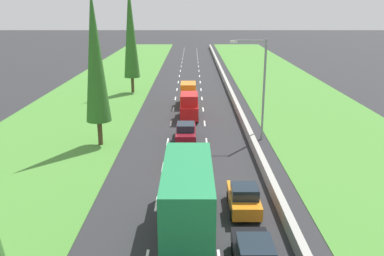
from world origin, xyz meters
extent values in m
plane|color=#28282B|center=(0.00, 60.00, 0.00)|extent=(300.00, 300.00, 0.00)
cube|color=#478433|center=(-12.65, 60.00, 0.02)|extent=(14.00, 140.00, 0.04)
cube|color=#478433|center=(14.35, 60.00, 0.02)|extent=(14.00, 140.00, 0.04)
cube|color=#9E9B93|center=(5.70, 60.00, 0.42)|extent=(0.44, 120.00, 0.85)
cube|color=white|center=(-1.75, 21.00, 0.01)|extent=(0.14, 2.00, 0.01)
cube|color=white|center=(-1.75, 27.00, 0.01)|extent=(0.14, 2.00, 0.01)
cube|color=white|center=(-1.75, 33.00, 0.01)|extent=(0.14, 2.00, 0.01)
cube|color=white|center=(-1.75, 39.00, 0.01)|extent=(0.14, 2.00, 0.01)
cube|color=white|center=(-1.75, 45.00, 0.01)|extent=(0.14, 2.00, 0.01)
cube|color=white|center=(-1.75, 51.00, 0.01)|extent=(0.14, 2.00, 0.01)
cube|color=white|center=(-1.75, 57.00, 0.01)|extent=(0.14, 2.00, 0.01)
cube|color=white|center=(-1.75, 63.00, 0.01)|extent=(0.14, 2.00, 0.01)
cube|color=white|center=(-1.75, 69.00, 0.01)|extent=(0.14, 2.00, 0.01)
cube|color=white|center=(-1.75, 75.00, 0.01)|extent=(0.14, 2.00, 0.01)
cube|color=white|center=(-1.75, 81.00, 0.01)|extent=(0.14, 2.00, 0.01)
cube|color=white|center=(-1.75, 87.00, 0.01)|extent=(0.14, 2.00, 0.01)
cube|color=white|center=(-1.75, 93.00, 0.01)|extent=(0.14, 2.00, 0.01)
cube|color=white|center=(-1.75, 99.00, 0.01)|extent=(0.14, 2.00, 0.01)
cube|color=white|center=(-1.75, 105.00, 0.01)|extent=(0.14, 2.00, 0.01)
cube|color=white|center=(-1.75, 111.00, 0.01)|extent=(0.14, 2.00, 0.01)
cube|color=white|center=(-1.75, 117.00, 0.01)|extent=(0.14, 2.00, 0.01)
cube|color=white|center=(1.75, 21.00, 0.01)|extent=(0.14, 2.00, 0.01)
cube|color=white|center=(1.75, 27.00, 0.01)|extent=(0.14, 2.00, 0.01)
cube|color=white|center=(1.75, 33.00, 0.01)|extent=(0.14, 2.00, 0.01)
cube|color=white|center=(1.75, 39.00, 0.01)|extent=(0.14, 2.00, 0.01)
cube|color=white|center=(1.75, 45.00, 0.01)|extent=(0.14, 2.00, 0.01)
cube|color=white|center=(1.75, 51.00, 0.01)|extent=(0.14, 2.00, 0.01)
cube|color=white|center=(1.75, 57.00, 0.01)|extent=(0.14, 2.00, 0.01)
cube|color=white|center=(1.75, 63.00, 0.01)|extent=(0.14, 2.00, 0.01)
cube|color=white|center=(1.75, 69.00, 0.01)|extent=(0.14, 2.00, 0.01)
cube|color=white|center=(1.75, 75.00, 0.01)|extent=(0.14, 2.00, 0.01)
cube|color=white|center=(1.75, 81.00, 0.01)|extent=(0.14, 2.00, 0.01)
cube|color=white|center=(1.75, 87.00, 0.01)|extent=(0.14, 2.00, 0.01)
cube|color=white|center=(1.75, 93.00, 0.01)|extent=(0.14, 2.00, 0.01)
cube|color=white|center=(1.75, 99.00, 0.01)|extent=(0.14, 2.00, 0.01)
cube|color=white|center=(1.75, 105.00, 0.01)|extent=(0.14, 2.00, 0.01)
cube|color=white|center=(1.75, 111.00, 0.01)|extent=(0.14, 2.00, 0.01)
cube|color=white|center=(1.75, 117.00, 0.01)|extent=(0.14, 2.00, 0.01)
cube|color=#19232D|center=(3.27, 14.03, 1.34)|extent=(1.56, 1.90, 0.60)
cylinder|color=black|center=(2.47, 15.58, 0.32)|extent=(0.22, 0.64, 0.64)
cylinder|color=black|center=(4.07, 15.58, 0.32)|extent=(0.22, 0.64, 0.64)
cube|color=black|center=(0.22, 17.89, 0.60)|extent=(2.20, 9.40, 0.56)
cube|color=white|center=(0.22, 21.49, 2.13)|extent=(2.40, 2.20, 2.50)
cube|color=#1E7F47|center=(0.22, 16.79, 2.53)|extent=(2.44, 7.20, 3.30)
cylinder|color=black|center=(-0.90, 21.19, 0.32)|extent=(0.22, 0.64, 0.64)
cylinder|color=black|center=(1.34, 21.19, 0.32)|extent=(0.22, 0.64, 0.64)
cylinder|color=black|center=(-0.90, 15.71, 0.32)|extent=(0.22, 0.64, 0.64)
cylinder|color=black|center=(1.34, 15.71, 0.32)|extent=(0.22, 0.64, 0.64)
cube|color=red|center=(-0.11, 27.02, 0.70)|extent=(1.68, 3.90, 0.76)
cube|color=#19232D|center=(-0.11, 26.72, 1.40)|extent=(1.52, 1.60, 0.64)
cylinder|color=black|center=(-0.87, 28.23, 0.32)|extent=(0.22, 0.64, 0.64)
cylinder|color=black|center=(0.65, 28.23, 0.32)|extent=(0.22, 0.64, 0.64)
cylinder|color=black|center=(-0.87, 25.82, 0.32)|extent=(0.22, 0.64, 0.64)
cylinder|color=black|center=(0.65, 25.82, 0.32)|extent=(0.22, 0.64, 0.64)
cube|color=maroon|center=(-0.11, 33.40, 0.68)|extent=(1.76, 4.50, 0.72)
cube|color=#19232D|center=(-0.11, 33.25, 1.34)|extent=(1.56, 1.90, 0.60)
cylinder|color=black|center=(-0.91, 34.80, 0.32)|extent=(0.22, 0.64, 0.64)
cylinder|color=black|center=(0.69, 34.80, 0.32)|extent=(0.22, 0.64, 0.64)
cylinder|color=black|center=(-0.91, 32.01, 0.32)|extent=(0.22, 0.64, 0.64)
cylinder|color=black|center=(0.69, 32.01, 0.32)|extent=(0.22, 0.64, 0.64)
cube|color=orange|center=(3.49, 20.12, 0.70)|extent=(1.68, 3.90, 0.76)
cube|color=#19232D|center=(3.49, 19.82, 1.40)|extent=(1.52, 1.60, 0.64)
cylinder|color=black|center=(2.73, 21.33, 0.32)|extent=(0.22, 0.64, 0.64)
cylinder|color=black|center=(4.25, 21.33, 0.32)|extent=(0.22, 0.64, 0.64)
cylinder|color=black|center=(2.73, 18.91, 0.32)|extent=(0.22, 0.64, 0.64)
cylinder|color=black|center=(4.25, 18.91, 0.32)|extent=(0.22, 0.64, 0.64)
cube|color=red|center=(0.15, 40.83, 1.02)|extent=(1.90, 4.90, 1.40)
cube|color=red|center=(0.15, 40.53, 2.27)|extent=(1.80, 3.10, 1.10)
cylinder|color=black|center=(-0.72, 42.35, 0.32)|extent=(0.22, 0.64, 0.64)
cylinder|color=black|center=(1.02, 42.35, 0.32)|extent=(0.22, 0.64, 0.64)
cylinder|color=black|center=(-0.72, 39.31, 0.32)|extent=(0.22, 0.64, 0.64)
cylinder|color=black|center=(1.02, 39.31, 0.32)|extent=(0.22, 0.64, 0.64)
cube|color=orange|center=(-0.01, 47.16, 1.02)|extent=(1.90, 4.90, 1.40)
cube|color=orange|center=(-0.01, 46.86, 2.27)|extent=(1.80, 3.10, 1.10)
cylinder|color=black|center=(-0.88, 48.68, 0.32)|extent=(0.22, 0.64, 0.64)
cylinder|color=black|center=(0.86, 48.68, 0.32)|extent=(0.22, 0.64, 0.64)
cylinder|color=black|center=(-0.88, 45.64, 0.32)|extent=(0.22, 0.64, 0.64)
cylinder|color=black|center=(0.86, 45.64, 0.32)|extent=(0.22, 0.64, 0.64)
cylinder|color=#4C3823|center=(-7.57, 32.18, 1.10)|extent=(0.40, 0.40, 2.20)
cone|color=#2D6623|center=(-7.57, 32.18, 7.72)|extent=(2.13, 2.13, 11.05)
cylinder|color=#4C3823|center=(-7.87, 54.77, 1.10)|extent=(0.41, 0.41, 2.20)
cone|color=#2D6623|center=(-7.87, 54.77, 8.51)|extent=(2.17, 2.17, 12.62)
cylinder|color=gray|center=(6.81, 33.81, 4.50)|extent=(0.20, 0.20, 9.00)
cylinder|color=gray|center=(5.41, 33.81, 8.85)|extent=(2.80, 0.12, 0.12)
cube|color=silver|center=(4.01, 33.81, 8.75)|extent=(0.60, 0.28, 0.20)
camera|label=1|loc=(0.44, -1.91, 11.70)|focal=38.40mm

